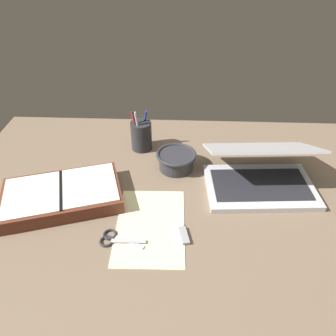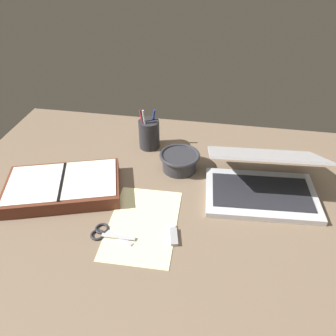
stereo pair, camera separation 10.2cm
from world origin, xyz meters
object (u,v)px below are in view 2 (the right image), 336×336
object	(u,v)px
pen_cup	(149,134)
planner	(63,187)
bowl	(180,161)
scissors	(104,233)
laptop	(262,180)

from	to	relation	value
pen_cup	planner	size ratio (longest dim) A/B	0.41
bowl	planner	xyz separation A→B (cm)	(-34.16, -18.47, -1.10)
planner	scissors	world-z (taller)	planner
pen_cup	planner	xyz separation A→B (cm)	(-20.92, -30.40, -3.28)
bowl	scissors	xyz separation A→B (cm)	(-16.18, -33.00, -3.08)
pen_cup	laptop	bearing A→B (deg)	-26.39
bowl	planner	world-z (taller)	bowl
laptop	pen_cup	world-z (taller)	laptop
planner	pen_cup	bearing A→B (deg)	37.91
bowl	planner	distance (cm)	38.84
laptop	planner	distance (cm)	61.93
laptop	planner	xyz separation A→B (cm)	(-60.99, -10.52, -2.40)
bowl	scissors	bearing A→B (deg)	-116.12
laptop	bowl	world-z (taller)	laptop
bowl	pen_cup	distance (cm)	17.95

